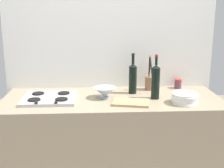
% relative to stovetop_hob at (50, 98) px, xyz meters
% --- Properties ---
extents(counter_block, '(1.80, 0.70, 0.90)m').
position_rel_stovetop_hob_xyz_m(counter_block, '(0.51, 0.02, -0.46)').
color(counter_block, tan).
rests_on(counter_block, ground).
extents(backsplash_panel, '(1.90, 0.06, 2.16)m').
position_rel_stovetop_hob_xyz_m(backsplash_panel, '(0.51, 0.40, 0.17)').
color(backsplash_panel, white).
rests_on(backsplash_panel, ground).
extents(stovetop_hob, '(0.42, 0.39, 0.04)m').
position_rel_stovetop_hob_xyz_m(stovetop_hob, '(0.00, 0.00, 0.00)').
color(stovetop_hob, '#B2B2B7').
rests_on(stovetop_hob, counter_block).
extents(plate_stack, '(0.21, 0.21, 0.08)m').
position_rel_stovetop_hob_xyz_m(plate_stack, '(1.06, -0.15, 0.03)').
color(plate_stack, white).
rests_on(plate_stack, counter_block).
extents(wine_bottle_leftmost, '(0.07, 0.07, 0.35)m').
position_rel_stovetop_hob_xyz_m(wine_bottle_leftmost, '(0.69, 0.15, 0.12)').
color(wine_bottle_leftmost, black).
rests_on(wine_bottle_leftmost, counter_block).
extents(wine_bottle_mid_left, '(0.07, 0.07, 0.36)m').
position_rel_stovetop_hob_xyz_m(wine_bottle_mid_left, '(0.86, -0.02, 0.13)').
color(wine_bottle_mid_left, black).
rests_on(wine_bottle_mid_left, counter_block).
extents(mixing_bowl, '(0.19, 0.19, 0.09)m').
position_rel_stovetop_hob_xyz_m(mixing_bowl, '(0.45, 0.03, 0.04)').
color(mixing_bowl, silver).
rests_on(mixing_bowl, counter_block).
extents(utensil_crock, '(0.09, 0.09, 0.32)m').
position_rel_stovetop_hob_xyz_m(utensil_crock, '(0.86, 0.26, 0.06)').
color(utensil_crock, '#996B4C').
rests_on(utensil_crock, counter_block).
extents(condiment_jar_front, '(0.07, 0.07, 0.09)m').
position_rel_stovetop_hob_xyz_m(condiment_jar_front, '(1.13, 0.29, 0.03)').
color(condiment_jar_front, '#66384C').
rests_on(condiment_jar_front, counter_block).
extents(cutting_board, '(0.32, 0.24, 0.02)m').
position_rel_stovetop_hob_xyz_m(cutting_board, '(0.65, -0.14, -0.00)').
color(cutting_board, tan).
rests_on(cutting_board, counter_block).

